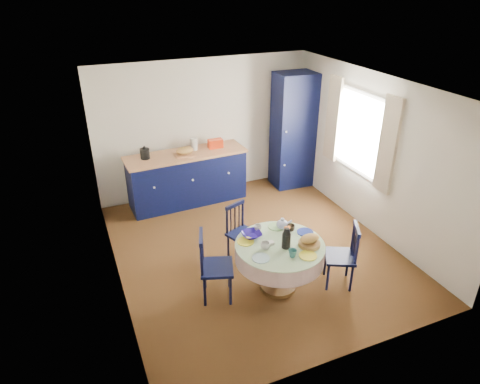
% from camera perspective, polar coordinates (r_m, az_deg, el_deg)
% --- Properties ---
extents(floor, '(4.50, 4.50, 0.00)m').
position_cam_1_polar(floor, '(6.61, 1.88, -7.67)').
color(floor, black).
rests_on(floor, ground).
extents(ceiling, '(4.50, 4.50, 0.00)m').
position_cam_1_polar(ceiling, '(5.58, 2.27, 13.93)').
color(ceiling, white).
rests_on(ceiling, wall_back).
extents(wall_back, '(4.00, 0.02, 2.50)m').
position_cam_1_polar(wall_back, '(7.94, -4.81, 8.51)').
color(wall_back, beige).
rests_on(wall_back, floor).
extents(wall_left, '(0.02, 4.50, 2.50)m').
position_cam_1_polar(wall_left, '(5.54, -17.11, -1.28)').
color(wall_left, beige).
rests_on(wall_left, floor).
extents(wall_right, '(0.02, 4.50, 2.50)m').
position_cam_1_polar(wall_right, '(7.01, 17.15, 4.78)').
color(wall_right, beige).
rests_on(wall_right, floor).
extents(window, '(0.10, 1.74, 1.45)m').
position_cam_1_polar(window, '(7.10, 15.65, 7.65)').
color(window, white).
rests_on(window, wall_right).
extents(kitchen_counter, '(2.16, 0.75, 1.19)m').
position_cam_1_polar(kitchen_counter, '(7.79, -7.07, 1.97)').
color(kitchen_counter, black).
rests_on(kitchen_counter, floor).
extents(pantry_cabinet, '(0.79, 0.58, 2.20)m').
position_cam_1_polar(pantry_cabinet, '(8.29, 7.19, 8.09)').
color(pantry_cabinet, black).
rests_on(pantry_cabinet, floor).
extents(dining_table, '(1.15, 1.15, 0.97)m').
position_cam_1_polar(dining_table, '(5.58, 5.39, -7.93)').
color(dining_table, brown).
rests_on(dining_table, floor).
extents(chair_left, '(0.52, 0.53, 0.95)m').
position_cam_1_polar(chair_left, '(5.48, -3.55, -9.82)').
color(chair_left, black).
rests_on(chair_left, floor).
extents(chair_far, '(0.49, 0.48, 0.86)m').
position_cam_1_polar(chair_far, '(6.21, 0.14, -5.36)').
color(chair_far, black).
rests_on(chair_far, floor).
extents(chair_right, '(0.52, 0.53, 0.90)m').
position_cam_1_polar(chair_right, '(5.87, 13.56, -8.19)').
color(chair_right, black).
rests_on(chair_right, floor).
extents(mug_a, '(0.12, 0.12, 0.09)m').
position_cam_1_polar(mug_a, '(5.38, 3.39, -7.18)').
color(mug_a, silver).
rests_on(mug_a, dining_table).
extents(mug_b, '(0.11, 0.11, 0.10)m').
position_cam_1_polar(mug_b, '(5.28, 7.02, -8.12)').
color(mug_b, '#347272').
rests_on(mug_b, dining_table).
extents(mug_c, '(0.11, 0.11, 0.09)m').
position_cam_1_polar(mug_c, '(5.77, 6.79, -4.77)').
color(mug_c, black).
rests_on(mug_c, dining_table).
extents(mug_d, '(0.10, 0.10, 0.10)m').
position_cam_1_polar(mug_d, '(5.72, 2.37, -4.88)').
color(mug_d, silver).
rests_on(mug_d, dining_table).
extents(cobalt_bowl, '(0.26, 0.26, 0.06)m').
position_cam_1_polar(cobalt_bowl, '(5.62, 1.56, -5.71)').
color(cobalt_bowl, navy).
rests_on(cobalt_bowl, dining_table).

